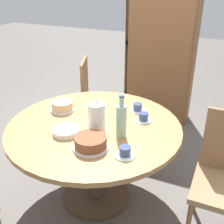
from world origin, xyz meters
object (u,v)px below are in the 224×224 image
Objects in this scene: coffee_pot at (97,117)px; cup_a at (125,152)px; water_bottle at (121,120)px; cake_main at (91,142)px; cake_second at (62,106)px; cup_b at (138,108)px; cup_c at (143,118)px; bookshelf at (161,42)px; chair_c at (97,99)px.

coffee_pot reaches higher than cup_a.
water_bottle is 2.33× the size of cup_a.
cake_second is (-0.47, 0.40, -0.00)m from cake_main.
cup_a is (0.30, -0.20, -0.09)m from coffee_pot.
cup_a and cup_b have the same top height.
cup_a is at bearing -34.66° from coffee_pot.
coffee_pot is at bearing -132.60° from cup_c.
water_bottle is at bearing -104.88° from cup_c.
cake_second is 1.52× the size of cup_a.
cake_main is (0.06, -1.95, -0.24)m from bookshelf.
coffee_pot is 0.46m from cake_second.
cup_b is at bearing 93.10° from water_bottle.
coffee_pot reaches higher than cup_b.
cake_second is at bearing 155.29° from coffee_pot.
water_bottle is at bearing -166.51° from chair_c.
bookshelf reaches higher than cup_b.
cake_second is 0.68m from cup_c.
cake_second is at bearing 75.27° from bookshelf.
bookshelf is 1.75m from coffee_pot.
cup_b is 1.00× the size of cup_c.
bookshelf reaches higher than water_bottle.
bookshelf is 7.85× the size of coffee_pot.
cake_second is 1.52× the size of cup_c.
cake_main is 1.81× the size of cup_a.
cup_a is (0.24, 0.00, -0.01)m from cake_main.
cup_b is (0.11, 0.63, -0.01)m from cake_main.
chair_c is at bearing 58.90° from bookshelf.
cup_b is at bearing 101.94° from cup_a.
water_bottle is 2.33× the size of cup_b.
cup_a is at bearing -167.68° from chair_c.
bookshelf is 6.41× the size of water_bottle.
cup_b is (0.16, 0.42, -0.09)m from coffee_pot.
chair_c is at bearing 124.80° from water_bottle.
cake_second is (-0.41, 0.19, -0.08)m from coffee_pot.
water_bottle is at bearing 117.87° from cup_a.
cup_b is at bearing 68.99° from coffee_pot.
bookshelf is 1.97m from cake_main.
coffee_pot is 1.05× the size of cake_main.
cake_main reaches higher than cup_b.
cup_c is (0.74, -0.67, 0.25)m from chair_c.
water_bottle reaches higher than chair_c.
cup_c is (0.07, 0.28, -0.10)m from water_bottle.
chair_c reaches higher than cake_main.
cup_b is (0.17, -1.32, -0.25)m from bookshelf.
bookshelf is 8.27× the size of cake_main.
water_bottle reaches higher than cake_main.
bookshelf is at bearing 91.79° from cake_main.
cup_c is at bearing -153.82° from chair_c.
cup_a is (0.30, -1.95, -0.25)m from bookshelf.
coffee_pot is at bearing 105.49° from cake_main.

